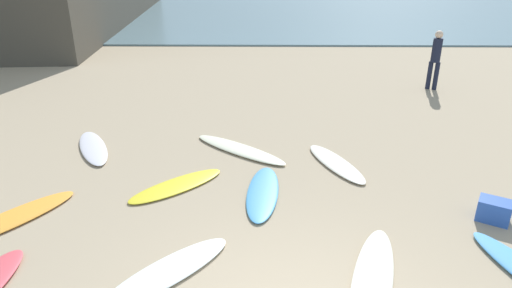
# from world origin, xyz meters

# --- Properties ---
(ocean_water) EXTENTS (120.00, 40.00, 0.08)m
(ocean_water) POSITION_xyz_m (0.00, 36.67, 0.04)
(ocean_water) COLOR slate
(ocean_water) RESTS_ON ground_plane
(surfboard_0) EXTENTS (0.72, 2.05, 0.07)m
(surfboard_0) POSITION_xyz_m (-0.36, 3.17, 0.04)
(surfboard_0) COLOR #489BD7
(surfboard_0) RESTS_ON ground_plane
(surfboard_1) EXTENTS (1.24, 2.01, 0.08)m
(surfboard_1) POSITION_xyz_m (1.12, 4.38, 0.04)
(surfboard_1) COLOR silver
(surfboard_1) RESTS_ON ground_plane
(surfboard_2) EXTENTS (1.39, 2.05, 0.09)m
(surfboard_2) POSITION_xyz_m (-4.09, 5.09, 0.04)
(surfboard_2) COLOR white
(surfboard_2) RESTS_ON ground_plane
(surfboard_3) EXTENTS (1.82, 1.72, 0.06)m
(surfboard_3) POSITION_xyz_m (-1.95, 3.41, 0.03)
(surfboard_3) COLOR yellow
(surfboard_3) RESTS_ON ground_plane
(surfboard_4) EXTENTS (1.78, 2.15, 0.07)m
(surfboard_4) POSITION_xyz_m (-4.43, 2.25, 0.03)
(surfboard_4) COLOR #F8A236
(surfboard_4) RESTS_ON ground_plane
(surfboard_6) EXTENTS (2.24, 1.93, 0.08)m
(surfboard_6) POSITION_xyz_m (-0.87, 5.04, 0.04)
(surfboard_6) COLOR #EFECC9
(surfboard_6) RESTS_ON ground_plane
(surfboard_7) EXTENTS (1.80, 1.84, 0.07)m
(surfboard_7) POSITION_xyz_m (-1.64, 1.02, 0.04)
(surfboard_7) COLOR white
(surfboard_7) RESTS_ON ground_plane
(surfboard_9) EXTENTS (1.25, 2.44, 0.07)m
(surfboard_9) POSITION_xyz_m (1.08, 0.89, 0.03)
(surfboard_9) COLOR silver
(surfboard_9) RESTS_ON ground_plane
(beachgoer_near) EXTENTS (0.38, 0.38, 1.81)m
(beachgoer_near) POSITION_xyz_m (4.94, 9.88, 1.02)
(beachgoer_near) COLOR #191E33
(beachgoer_near) RESTS_ON ground_plane
(beach_cooler) EXTENTS (0.60, 0.55, 0.36)m
(beach_cooler) POSITION_xyz_m (3.34, 2.39, 0.18)
(beach_cooler) COLOR #2D56B2
(beach_cooler) RESTS_ON ground_plane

